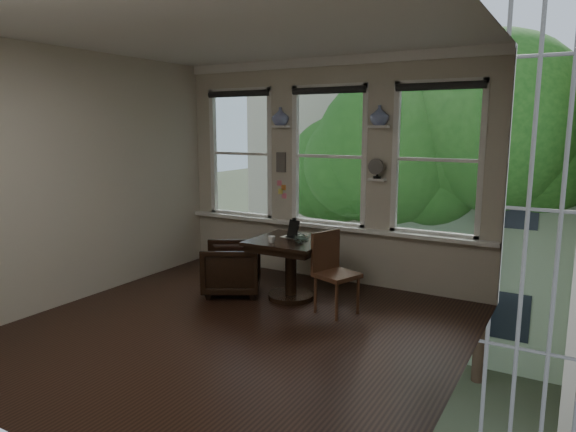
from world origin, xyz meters
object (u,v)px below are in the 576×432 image
Objects in this scene: mug at (272,239)px; laptop at (295,239)px; table at (291,269)px; armchair_left at (231,268)px; side_chair_right at (337,274)px.

laptop is at bearing 63.05° from mug.
armchair_left is at bearing -165.68° from table.
armchair_left is 0.81m from mug.
side_chair_right is at bearing -9.06° from laptop.
laptop is at bearing 93.83° from side_chair_right.
table is 0.73m from side_chair_right.
armchair_left is 1.47m from side_chair_right.
table is 0.51m from mug.
side_chair_right is at bearing 60.50° from armchair_left.
table is at bearing 74.29° from armchair_left.
armchair_left is 0.94m from laptop.
mug is at bearing -109.50° from laptop.
mug reaches higher than table.
side_chair_right reaches higher than armchair_left.
mug reaches higher than laptop.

